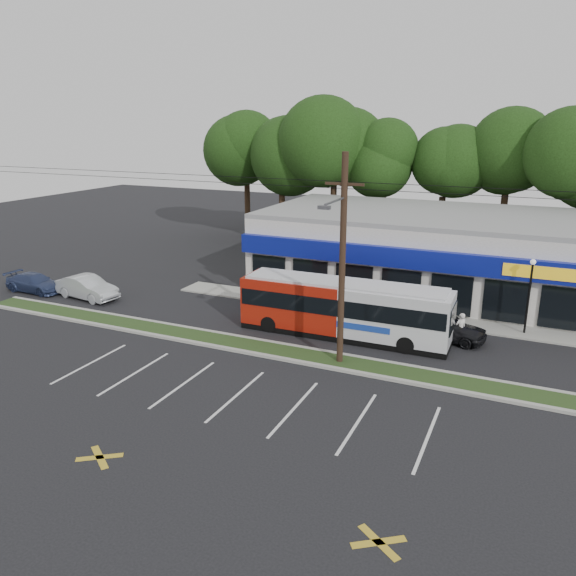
{
  "coord_description": "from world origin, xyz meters",
  "views": [
    {
      "loc": [
        11.03,
        -22.84,
        11.27
      ],
      "look_at": [
        -1.55,
        5.0,
        2.15
      ],
      "focal_mm": 35.0,
      "sensor_mm": 36.0,
      "label": 1
    }
  ],
  "objects_px": {
    "utility_pole": "(339,254)",
    "pedestrian_b": "(431,322)",
    "car_dark": "(445,326)",
    "car_blue": "(35,283)",
    "metrobus": "(344,308)",
    "pedestrian_a": "(461,328)",
    "car_silver": "(87,288)",
    "lamp_post": "(530,288)"
  },
  "relations": [
    {
      "from": "metrobus",
      "to": "pedestrian_b",
      "type": "xyz_separation_m",
      "value": [
        4.37,
        1.76,
        -0.77
      ]
    },
    {
      "from": "car_silver",
      "to": "car_blue",
      "type": "bearing_deg",
      "value": 101.06
    },
    {
      "from": "pedestrian_a",
      "to": "utility_pole",
      "type": "bearing_deg",
      "value": 2.52
    },
    {
      "from": "pedestrian_b",
      "to": "car_silver",
      "type": "bearing_deg",
      "value": 4.18
    },
    {
      "from": "utility_pole",
      "to": "car_dark",
      "type": "relative_size",
      "value": 11.5
    },
    {
      "from": "lamp_post",
      "to": "metrobus",
      "type": "relative_size",
      "value": 0.37
    },
    {
      "from": "utility_pole",
      "to": "car_dark",
      "type": "bearing_deg",
      "value": 51.59
    },
    {
      "from": "car_blue",
      "to": "pedestrian_b",
      "type": "height_order",
      "value": "pedestrian_b"
    },
    {
      "from": "utility_pole",
      "to": "pedestrian_a",
      "type": "distance_m",
      "value": 8.53
    },
    {
      "from": "lamp_post",
      "to": "pedestrian_a",
      "type": "bearing_deg",
      "value": -137.58
    },
    {
      "from": "car_silver",
      "to": "metrobus",
      "type": "bearing_deg",
      "value": -80.68
    },
    {
      "from": "car_dark",
      "to": "car_blue",
      "type": "distance_m",
      "value": 27.22
    },
    {
      "from": "car_silver",
      "to": "lamp_post",
      "type": "bearing_deg",
      "value": -72.16
    },
    {
      "from": "pedestrian_b",
      "to": "pedestrian_a",
      "type": "bearing_deg",
      "value": 168.91
    },
    {
      "from": "metrobus",
      "to": "car_silver",
      "type": "distance_m",
      "value": 17.59
    },
    {
      "from": "car_dark",
      "to": "car_silver",
      "type": "distance_m",
      "value": 22.79
    },
    {
      "from": "metrobus",
      "to": "car_dark",
      "type": "height_order",
      "value": "metrobus"
    },
    {
      "from": "car_silver",
      "to": "pedestrian_b",
      "type": "height_order",
      "value": "pedestrian_b"
    },
    {
      "from": "lamp_post",
      "to": "car_silver",
      "type": "relative_size",
      "value": 0.93
    },
    {
      "from": "car_dark",
      "to": "pedestrian_a",
      "type": "bearing_deg",
      "value": -98.75
    },
    {
      "from": "car_silver",
      "to": "pedestrian_a",
      "type": "relative_size",
      "value": 2.72
    },
    {
      "from": "car_dark",
      "to": "lamp_post",
      "type": "bearing_deg",
      "value": -46.52
    },
    {
      "from": "lamp_post",
      "to": "car_dark",
      "type": "bearing_deg",
      "value": -147.4
    },
    {
      "from": "car_blue",
      "to": "pedestrian_a",
      "type": "bearing_deg",
      "value": -84.55
    },
    {
      "from": "car_silver",
      "to": "pedestrian_a",
      "type": "height_order",
      "value": "pedestrian_a"
    },
    {
      "from": "metrobus",
      "to": "pedestrian_b",
      "type": "height_order",
      "value": "metrobus"
    },
    {
      "from": "lamp_post",
      "to": "car_blue",
      "type": "bearing_deg",
      "value": -170.56
    },
    {
      "from": "lamp_post",
      "to": "metrobus",
      "type": "bearing_deg",
      "value": -154.49
    },
    {
      "from": "car_dark",
      "to": "car_blue",
      "type": "height_order",
      "value": "car_dark"
    },
    {
      "from": "metrobus",
      "to": "pedestrian_a",
      "type": "height_order",
      "value": "metrobus"
    },
    {
      "from": "metrobus",
      "to": "car_dark",
      "type": "relative_size",
      "value": 2.63
    },
    {
      "from": "car_dark",
      "to": "metrobus",
      "type": "bearing_deg",
      "value": 120.31
    },
    {
      "from": "car_blue",
      "to": "pedestrian_b",
      "type": "distance_m",
      "value": 26.49
    },
    {
      "from": "car_dark",
      "to": "car_blue",
      "type": "relative_size",
      "value": 1.0
    },
    {
      "from": "lamp_post",
      "to": "car_blue",
      "type": "distance_m",
      "value": 31.49
    },
    {
      "from": "utility_pole",
      "to": "pedestrian_b",
      "type": "relative_size",
      "value": 29.37
    },
    {
      "from": "car_silver",
      "to": "pedestrian_b",
      "type": "relative_size",
      "value": 2.69
    },
    {
      "from": "pedestrian_b",
      "to": "car_dark",
      "type": "bearing_deg",
      "value": -178.32
    },
    {
      "from": "car_silver",
      "to": "utility_pole",
      "type": "bearing_deg",
      "value": -91.81
    },
    {
      "from": "metrobus",
      "to": "car_blue",
      "type": "distance_m",
      "value": 22.03
    },
    {
      "from": "utility_pole",
      "to": "car_silver",
      "type": "distance_m",
      "value": 19.22
    },
    {
      "from": "car_silver",
      "to": "pedestrian_a",
      "type": "xyz_separation_m",
      "value": [
        23.51,
        2.07,
        0.09
      ]
    }
  ]
}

